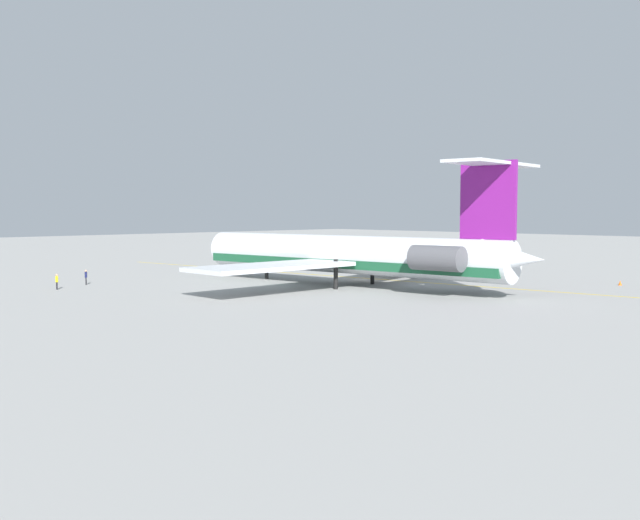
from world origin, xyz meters
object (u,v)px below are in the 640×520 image
object	(u,v)px
ground_crew_portside	(86,275)
safety_cone_nose	(620,283)
main_jetliner	(354,254)
ground_crew_near_tail	(57,280)
ground_crew_near_nose	(342,259)

from	to	relation	value
ground_crew_portside	safety_cone_nose	distance (m)	61.24
ground_crew_portside	safety_cone_nose	world-z (taller)	ground_crew_portside
main_jetliner	safety_cone_nose	distance (m)	30.66
ground_crew_portside	safety_cone_nose	bearing A→B (deg)	-5.11
main_jetliner	ground_crew_near_tail	distance (m)	32.54
ground_crew_near_tail	safety_cone_nose	world-z (taller)	ground_crew_near_tail
ground_crew_near_tail	safety_cone_nose	size ratio (longest dim) A/B	3.12
ground_crew_portside	main_jetliner	bearing A→B (deg)	-8.04
ground_crew_near_tail	ground_crew_portside	distance (m)	5.27
main_jetliner	ground_crew_near_tail	world-z (taller)	main_jetliner
ground_crew_near_nose	ground_crew_near_tail	xyz separation A→B (m)	(-0.35, 44.92, -0.04)
ground_crew_near_tail	ground_crew_portside	bearing A→B (deg)	-156.51
ground_crew_near_nose	ground_crew_near_tail	bearing A→B (deg)	-34.89
ground_crew_near_nose	ground_crew_portside	bearing A→B (deg)	-38.49
ground_crew_near_nose	ground_crew_near_tail	distance (m)	44.93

